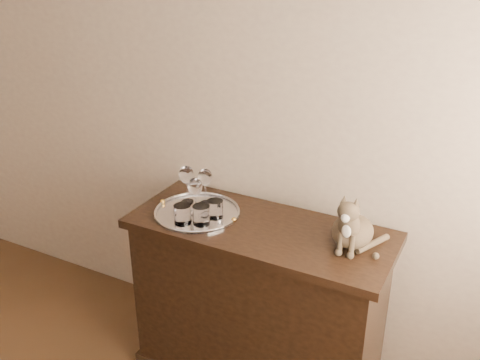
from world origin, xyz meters
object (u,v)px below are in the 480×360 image
Objects in this scene: tray at (197,213)px; tumbler_a at (201,215)px; tumbler_c at (215,209)px; cat at (354,217)px; wine_glass_b at (205,186)px; tumbler_b at (183,214)px; wine_glass_a at (187,184)px; wine_glass_d at (195,196)px; sideboard at (258,303)px.

tumbler_a is (0.07, -0.08, 0.05)m from tray.
cat is (0.62, 0.07, 0.08)m from tumbler_c.
wine_glass_b reaches higher than tumbler_b.
tumbler_a is at bearing -41.59° from wine_glass_a.
tumbler_a is at bearing -167.49° from cat.
wine_glass_d is at bearing -176.06° from tumbler_c.
wine_glass_b is (0.09, 0.03, -0.00)m from wine_glass_a.
sideboard is at bearing 5.52° from tray.
tumbler_b is at bearing -62.89° from wine_glass_a.
tray is 1.52× the size of cat.
cat is at bearing 5.89° from wine_glass_d.
tumbler_a is (-0.24, -0.11, 0.48)m from sideboard.
tumbler_b is (-0.31, -0.15, 0.48)m from sideboard.
wine_glass_a is 0.72× the size of cat.
tumbler_a is 1.01× the size of tumbler_b.
wine_glass_a is 2.14× the size of tumbler_b.
tumbler_a reaches higher than sideboard.
wine_glass_d is 2.03× the size of tumbler_b.
tumbler_b is (-0.00, -0.11, -0.05)m from wine_glass_d.
tumbler_a is (0.17, -0.15, -0.05)m from wine_glass_a.
sideboard is at bearing 8.49° from tumbler_c.
tray is 2.24× the size of wine_glass_d.
wine_glass_a is at bearing 138.41° from tumbler_a.
wine_glass_a is 1.06× the size of wine_glass_d.
wine_glass_d reaches higher than tumbler_c.
wine_glass_b is 0.73m from cat.
tumbler_c is at bearing -20.00° from wine_glass_a.
wine_glass_b is at bearing 92.44° from tumbler_b.
tumbler_b reaches higher than tray.
wine_glass_a is 0.82m from cat.
wine_glass_b is (-0.01, 0.10, 0.09)m from tray.
wine_glass_d reaches higher than tray.
sideboard is at bearing -11.81° from wine_glass_b.
tumbler_b is at bearing -131.26° from tumbler_c.
sideboard is 13.53× the size of tumbler_a.
tray is 0.13m from tumbler_b.
cat is at bearing 6.20° from tumbler_c.
wine_glass_d is 0.12m from tumbler_a.
wine_glass_a is 0.24m from tumbler_a.
tumbler_b is at bearing -166.38° from cat.
wine_glass_a is (-0.41, 0.04, 0.53)m from sideboard.
wine_glass_d is at bearing -96.74° from tray.
tumbler_c is 0.32× the size of cat.
tumbler_c is (0.10, 0.11, -0.00)m from tumbler_b.
sideboard is 0.69m from cat.
wine_glass_d is 0.12m from tumbler_b.
wine_glass_a reaches higher than tumbler_c.
sideboard is 4.56× the size of cat.
wine_glass_a is at bearing 174.44° from sideboard.
tray is at bearing -174.48° from sideboard.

